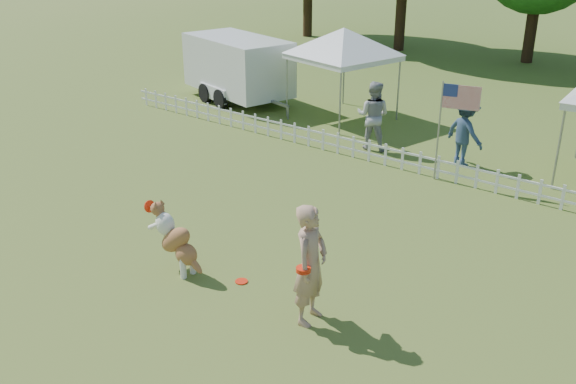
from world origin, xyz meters
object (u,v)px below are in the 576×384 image
(canopy_tent_left, at_px, (343,75))
(frisbee_on_turf, at_px, (241,281))
(flag_pole, at_px, (439,132))
(cargo_trailer, at_px, (238,69))
(spectator_b, at_px, (465,132))
(handler, at_px, (311,265))
(spectator_a, at_px, (373,116))
(dog, at_px, (176,240))

(canopy_tent_left, bearing_deg, frisbee_on_turf, -52.66)
(frisbee_on_turf, distance_m, flag_pole, 6.77)
(cargo_trailer, height_order, spectator_b, cargo_trailer)
(handler, bearing_deg, canopy_tent_left, 21.18)
(flag_pole, bearing_deg, handler, -95.85)
(handler, height_order, cargo_trailer, cargo_trailer)
(handler, xyz_separation_m, frisbee_on_turf, (-1.64, 0.17, -1.00))
(flag_pole, relative_size, spectator_a, 1.28)
(spectator_a, bearing_deg, spectator_b, 172.26)
(canopy_tent_left, height_order, spectator_b, canopy_tent_left)
(handler, xyz_separation_m, dog, (-2.82, -0.25, -0.38))
(canopy_tent_left, distance_m, cargo_trailer, 4.14)
(flag_pole, height_order, spectator_b, flag_pole)
(spectator_a, bearing_deg, cargo_trailer, -29.48)
(handler, distance_m, dog, 2.85)
(handler, relative_size, frisbee_on_turf, 8.86)
(cargo_trailer, xyz_separation_m, spectator_b, (9.01, -1.18, -0.24))
(canopy_tent_left, distance_m, spectator_b, 5.19)
(handler, distance_m, frisbee_on_turf, 1.93)
(dog, xyz_separation_m, cargo_trailer, (-7.30, 9.62, 0.50))
(dog, bearing_deg, canopy_tent_left, 109.00)
(frisbee_on_turf, bearing_deg, spectator_b, 86.13)
(frisbee_on_turf, bearing_deg, cargo_trailer, 132.64)
(dog, distance_m, spectator_b, 8.62)
(dog, xyz_separation_m, spectator_b, (1.72, 8.44, 0.26))
(canopy_tent_left, height_order, spectator_a, canopy_tent_left)
(frisbee_on_turf, relative_size, spectator_b, 0.13)
(flag_pole, distance_m, spectator_a, 2.65)
(frisbee_on_turf, height_order, flag_pole, flag_pole)
(cargo_trailer, relative_size, spectator_a, 2.68)
(flag_pole, height_order, spectator_a, flag_pole)
(canopy_tent_left, xyz_separation_m, flag_pole, (4.80, -2.99, -0.18))
(cargo_trailer, bearing_deg, canopy_tent_left, 20.75)
(canopy_tent_left, distance_m, flag_pole, 5.66)
(handler, relative_size, cargo_trailer, 0.39)
(spectator_a, bearing_deg, canopy_tent_left, -56.02)
(canopy_tent_left, bearing_deg, handler, -45.53)
(frisbee_on_turf, xyz_separation_m, spectator_a, (-1.99, 7.65, 0.95))
(canopy_tent_left, relative_size, spectator_b, 1.58)
(spectator_a, distance_m, spectator_b, 2.56)
(dog, xyz_separation_m, canopy_tent_left, (-3.19, 10.05, 0.78))
(canopy_tent_left, distance_m, spectator_a, 3.12)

